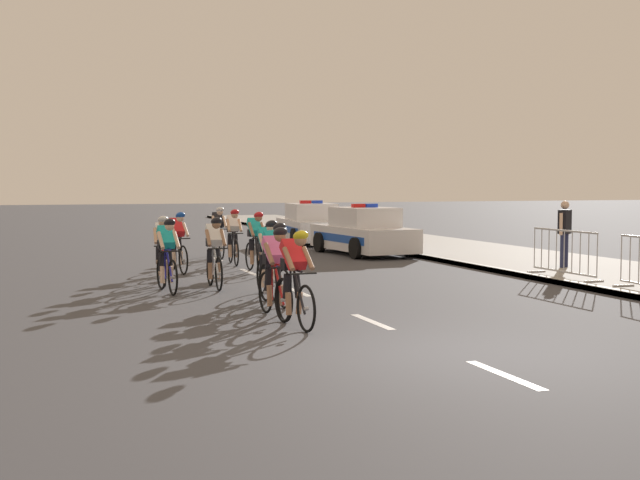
# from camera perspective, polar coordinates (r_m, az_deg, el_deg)

# --- Properties ---
(ground_plane) EXTENTS (160.00, 160.00, 0.00)m
(ground_plane) POSITION_cam_1_polar(r_m,az_deg,el_deg) (11.31, 8.91, -7.62)
(ground_plane) COLOR #424247
(sidewalk_slab) EXTENTS (4.60, 60.00, 0.12)m
(sidewalk_slab) POSITION_cam_1_polar(r_m,az_deg,el_deg) (27.31, 9.96, -0.75)
(sidewalk_slab) COLOR gray
(sidewalk_slab) RESTS_ON ground
(kerb_edge) EXTENTS (0.16, 60.00, 0.13)m
(kerb_edge) POSITION_cam_1_polar(r_m,az_deg,el_deg) (26.30, 5.73, -0.88)
(kerb_edge) COLOR #9E9E99
(kerb_edge) RESTS_ON ground
(lane_markings_centre) EXTENTS (0.14, 17.60, 0.01)m
(lane_markings_centre) POSITION_cam_1_polar(r_m,az_deg,el_deg) (17.43, -1.54, -3.50)
(lane_markings_centre) COLOR white
(lane_markings_centre) RESTS_ON ground
(cyclist_lead) EXTENTS (0.43, 1.72, 1.56)m
(cyclist_lead) POSITION_cam_1_polar(r_m,az_deg,el_deg) (13.06, -1.73, -2.53)
(cyclist_lead) COLOR black
(cyclist_lead) RESTS_ON ground
(cyclist_second) EXTENTS (0.43, 1.72, 1.56)m
(cyclist_second) POSITION_cam_1_polar(r_m,az_deg,el_deg) (14.01, -3.05, -2.10)
(cyclist_second) COLOR black
(cyclist_second) RESTS_ON ground
(cyclist_third) EXTENTS (0.43, 1.72, 1.56)m
(cyclist_third) POSITION_cam_1_polar(r_m,az_deg,el_deg) (15.47, -3.08, -1.53)
(cyclist_third) COLOR black
(cyclist_third) RESTS_ON ground
(cyclist_fourth) EXTENTS (0.42, 1.72, 1.56)m
(cyclist_fourth) POSITION_cam_1_polar(r_m,az_deg,el_deg) (16.51, -3.53, -1.19)
(cyclist_fourth) COLOR black
(cyclist_fourth) RESTS_ON ground
(cyclist_fifth) EXTENTS (0.44, 1.72, 1.56)m
(cyclist_fifth) POSITION_cam_1_polar(r_m,az_deg,el_deg) (17.45, -10.32, -0.97)
(cyclist_fifth) COLOR black
(cyclist_fifth) RESTS_ON ground
(cyclist_sixth) EXTENTS (0.42, 1.72, 1.56)m
(cyclist_sixth) POSITION_cam_1_polar(r_m,az_deg,el_deg) (18.01, -7.15, -0.79)
(cyclist_sixth) COLOR black
(cyclist_sixth) RESTS_ON ground
(cyclist_seventh) EXTENTS (0.44, 1.72, 1.56)m
(cyclist_seventh) POSITION_cam_1_polar(r_m,az_deg,el_deg) (18.89, -10.59, -0.61)
(cyclist_seventh) COLOR black
(cyclist_seventh) RESTS_ON ground
(cyclist_eighth) EXTENTS (0.42, 1.72, 1.56)m
(cyclist_eighth) POSITION_cam_1_polar(r_m,az_deg,el_deg) (21.17, -4.38, -0.07)
(cyclist_eighth) COLOR black
(cyclist_eighth) RESTS_ON ground
(cyclist_ninth) EXTENTS (0.46, 1.72, 1.56)m
(cyclist_ninth) POSITION_cam_1_polar(r_m,az_deg,el_deg) (21.25, -9.61, -0.10)
(cyclist_ninth) COLOR black
(cyclist_ninth) RESTS_ON ground
(cyclist_tenth) EXTENTS (0.44, 1.72, 1.56)m
(cyclist_tenth) POSITION_cam_1_polar(r_m,az_deg,el_deg) (23.19, -5.88, 0.27)
(cyclist_tenth) COLOR black
(cyclist_tenth) RESTS_ON ground
(cyclist_eleventh) EXTENTS (0.42, 1.72, 1.56)m
(cyclist_eleventh) POSITION_cam_1_polar(r_m,az_deg,el_deg) (25.34, -6.89, 0.57)
(cyclist_eleventh) COLOR black
(cyclist_eleventh) RESTS_ON ground
(police_car_nearest) EXTENTS (2.23, 4.51, 1.59)m
(police_car_nearest) POSITION_cam_1_polar(r_m,az_deg,el_deg) (26.37, 2.95, 0.49)
(police_car_nearest) COLOR white
(police_car_nearest) RESTS_ON ground
(police_car_second) EXTENTS (2.32, 4.55, 1.59)m
(police_car_second) POSITION_cam_1_polar(r_m,az_deg,el_deg) (31.22, -0.64, 1.02)
(police_car_second) COLOR white
(police_car_second) RESTS_ON ground
(crowd_barrier_middle) EXTENTS (0.53, 2.32, 1.07)m
(crowd_barrier_middle) POSITION_cam_1_polar(r_m,az_deg,el_deg) (19.76, 16.17, -0.90)
(crowd_barrier_middle) COLOR #B7BABF
(crowd_barrier_middle) RESTS_ON sidewalk_slab
(spectator_middle) EXTENTS (0.48, 0.38, 1.68)m
(spectator_middle) POSITION_cam_1_polar(r_m,az_deg,el_deg) (21.99, 16.21, 0.71)
(spectator_middle) COLOR #23284C
(spectator_middle) RESTS_ON sidewalk_slab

